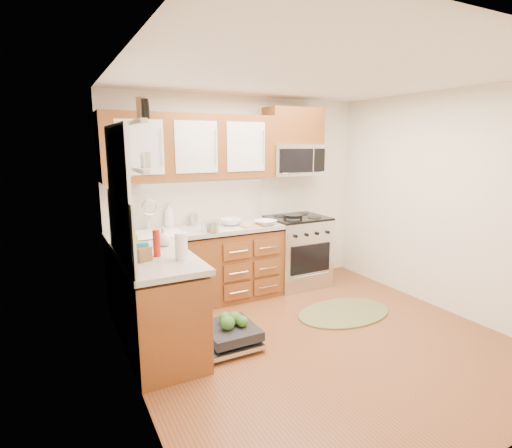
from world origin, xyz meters
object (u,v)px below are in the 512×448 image
bowl_a (265,223)px  cup (237,221)px  cutting_board (251,226)px  dishwasher (227,336)px  bowl_b (231,222)px  upper_cabinets (191,147)px  rug (344,313)px  microwave (294,160)px  sink (154,244)px  skillet (293,216)px  stock_pot (211,226)px  paper_towel_roll (181,246)px  range (297,251)px

bowl_a → cup: bearing=150.0°
cutting_board → cup: bearing=123.6°
dishwasher → bowl_b: size_ratio=2.69×
upper_cabinets → bowl_a: 1.27m
rug → cutting_board: bearing=129.1°
upper_cabinets → microwave: size_ratio=2.70×
sink → cutting_board: (1.15, -0.16, 0.13)m
rug → cup: size_ratio=10.35×
skillet → stock_pot: 1.23m
dishwasher → paper_towel_roll: bearing=-179.8°
paper_towel_roll → range: bearing=30.1°
dishwasher → bowl_b: (0.57, 1.15, 0.87)m
sink → bowl_b: bowl_b is taller
sink → bowl_a: bearing=-7.2°
upper_cabinets → stock_pot: 0.96m
microwave → bowl_a: (-0.59, -0.30, -0.74)m
microwave → rug: microwave is taller
range → microwave: bearing=90.0°
range → stock_pot: size_ratio=4.52×
microwave → dishwasher: (-1.54, -1.25, -1.60)m
range → skillet: (-0.11, -0.05, 0.50)m
stock_pot → cup: (0.43, 0.21, -0.02)m
dishwasher → cup: (0.65, 1.13, 0.87)m
sink → stock_pot: size_ratio=2.95×
upper_cabinets → microwave: bearing=-1.0°
cup → dishwasher: bearing=-119.9°
range → paper_towel_roll: (-1.95, -1.13, 0.57)m
range → cup: (-0.89, -0.00, 0.49)m
upper_cabinets → rug: 2.61m
sink → cutting_board: bearing=-8.0°
dishwasher → cup: bearing=60.1°
range → paper_towel_roll: size_ratio=4.02×
rug → cup: cup is taller
cutting_board → bowl_b: 0.27m
sink → upper_cabinets: bearing=16.4°
range → dishwasher: range is taller
upper_cabinets → dishwasher: 2.19m
cutting_board → cup: size_ratio=2.20×
stock_pot → paper_towel_roll: 1.12m
paper_towel_roll → bowl_b: paper_towel_roll is taller
upper_cabinets → sink: 1.21m
stock_pot → rug: bearing=-34.1°
stock_pot → bowl_a: bearing=2.4°
range → skillet: skillet is taller
skillet → cutting_board: bearing=-169.7°
bowl_a → upper_cabinets: bearing=158.3°
dishwasher → stock_pot: (0.22, 0.92, 0.89)m
sink → bowl_a: bowl_a is taller
bowl_a → paper_towel_roll: bearing=-145.0°
skillet → bowl_b: size_ratio=0.98×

